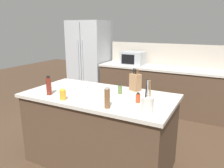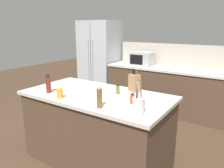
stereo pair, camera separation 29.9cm
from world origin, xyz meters
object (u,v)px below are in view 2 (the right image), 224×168
Objects in this scene: spice_jar_oregano at (118,89)px; honey_jar at (60,93)px; knife_block at (134,83)px; vinegar_bottle at (48,84)px; refrigerator at (100,60)px; microwave at (142,59)px; spice_jar_paprika at (132,99)px; utensil_crock at (138,105)px; pepper_grinder at (99,98)px; salt_shaker at (86,84)px.

honey_jar is (-0.48, -0.51, 0.00)m from spice_jar_oregano.
knife_block is 1.09m from vinegar_bottle.
refrigerator is 2.95m from honey_jar.
spice_jar_paprika is at bearing -66.38° from microwave.
utensil_crock reaches higher than spice_jar_oregano.
knife_block reaches higher than pepper_grinder.
refrigerator is 14.88× the size of honey_jar.
salt_shaker is at bearing 140.76° from pepper_grinder.
spice_jar_oregano reaches higher than salt_shaker.
salt_shaker is (-0.83, 0.19, -0.00)m from spice_jar_paprika.
salt_shaker is at bearing -85.59° from microwave.
spice_jar_paprika is (-0.18, 0.21, -0.03)m from utensil_crock.
honey_jar is 0.50m from salt_shaker.
utensil_crock is (1.16, -2.46, -0.06)m from microwave.
pepper_grinder is at bearing -53.44° from refrigerator.
refrigerator reaches higher than knife_block.
microwave is 2.07m from salt_shaker.
refrigerator is at bearing 132.89° from utensil_crock.
vinegar_bottle reaches higher than pepper_grinder.
knife_block is 0.26m from spice_jar_oregano.
knife_block is at bearing 121.10° from utensil_crock.
pepper_grinder is 0.79m from salt_shaker.
knife_block is 1.22× the size of vinegar_bottle.
utensil_crock is 1.25m from vinegar_bottle.
utensil_crock reaches higher than honey_jar.
pepper_grinder is at bearing -78.99° from spice_jar_oregano.
microwave is at bearing 94.41° from salt_shaker.
pepper_grinder is at bearing -73.32° from microwave.
vinegar_bottle is at bearing -92.03° from microwave.
utensil_crock is 2.65× the size of spice_jar_oregano.
utensil_crock is at bearing -36.76° from knife_block.
honey_jar is (-0.97, -0.10, -0.02)m from utensil_crock.
utensil_crock reaches higher than vinegar_bottle.
honey_jar is (0.28, -0.07, -0.05)m from vinegar_bottle.
vinegar_bottle is at bearing 175.28° from pepper_grinder.
vinegar_bottle is 1.96× the size of spice_jar_oregano.
utensil_crock is (2.33, -2.51, 0.08)m from refrigerator.
honey_jar is (0.19, -2.56, -0.08)m from microwave.
honey_jar is at bearing -85.78° from microwave.
spice_jar_paprika is (0.20, -0.42, -0.06)m from knife_block.
utensil_crock reaches higher than spice_jar_paprika.
honey_jar is at bearing -179.68° from pepper_grinder.
refrigerator is at bearing 122.14° from salt_shaker.
vinegar_bottle is at bearing -120.17° from salt_shaker.
spice_jar_paprika is at bearing 54.39° from pepper_grinder.
honey_jar is (-0.59, -0.73, -0.05)m from knife_block.
vinegar_bottle reaches higher than salt_shaker.
refrigerator is 4.02× the size of microwave.
microwave is 1.47× the size of utensil_crock.
utensil_crock is 2.52× the size of honey_jar.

